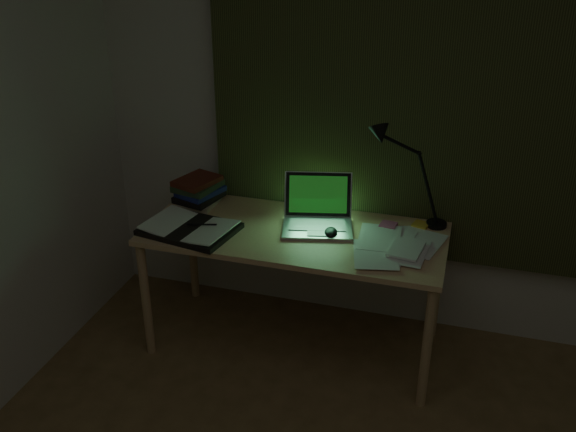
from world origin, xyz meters
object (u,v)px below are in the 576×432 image
Objects in this scene: open_textbook at (190,228)px; book_stack at (199,191)px; loose_papers at (396,247)px; desk_lamp at (442,175)px; desk at (295,290)px; laptop at (318,208)px.

book_stack is at bearing 114.93° from open_textbook.
loose_papers is at bearing 15.99° from open_textbook.
desk_lamp is at bearing 61.76° from loose_papers.
desk_lamp is (1.17, 0.41, 0.26)m from open_textbook.
book_stack is (-0.08, 0.32, 0.06)m from open_textbook.
desk is 6.39× the size of book_stack.
desk is 0.95m from desk_lamp.
loose_papers is at bearing -125.98° from desk_lamp.
book_stack is 0.68× the size of loose_papers.
loose_papers is (1.10, -0.21, -0.07)m from book_stack.
open_textbook is (-0.50, -0.15, 0.36)m from desk.
laptop reaches higher than loose_papers.
loose_papers reaches higher than desk.
book_stack is 0.42× the size of desk_lamp.
desk is 0.63m from open_textbook.
desk_lamp reaches higher than open_textbook.
book_stack is at bearing 176.32° from desk_lamp.
open_textbook is at bearing -163.73° from desk.
desk_lamp is at bearing 29.14° from open_textbook.
desk_lamp reaches higher than desk.
desk_lamp reaches higher than loose_papers.
loose_papers is 0.43m from desk_lamp.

